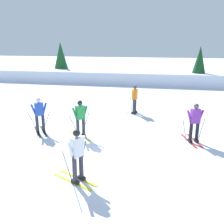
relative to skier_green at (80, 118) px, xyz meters
The scene contains 9 objects.
ground_plane 2.83m from the skier_green, 37.49° to the right, with size 120.00×120.00×0.00m, color silver.
far_snow_ridge 18.74m from the skier_green, 83.48° to the left, with size 80.00×9.77×1.21m, color silver.
skier_green is the anchor object (origin of this frame).
skier_purple 4.91m from the skier_green, ahead, with size 0.96×1.64×1.71m.
skier_white 3.74m from the skier_green, 73.32° to the right, with size 1.60×1.02×1.71m.
skier_blue 2.05m from the skier_green, behind, with size 1.24×1.51×1.71m.
skier_orange 4.74m from the skier_green, 66.03° to the left, with size 1.64×0.99×1.71m.
conifer_far_left 18.56m from the skier_green, 114.67° to the left, with size 1.84×1.84×4.11m.
conifer_far_centre 16.96m from the skier_green, 65.90° to the left, with size 1.48×1.48×3.76m.
Camera 1 is at (1.30, -8.49, 4.18)m, focal length 40.30 mm.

